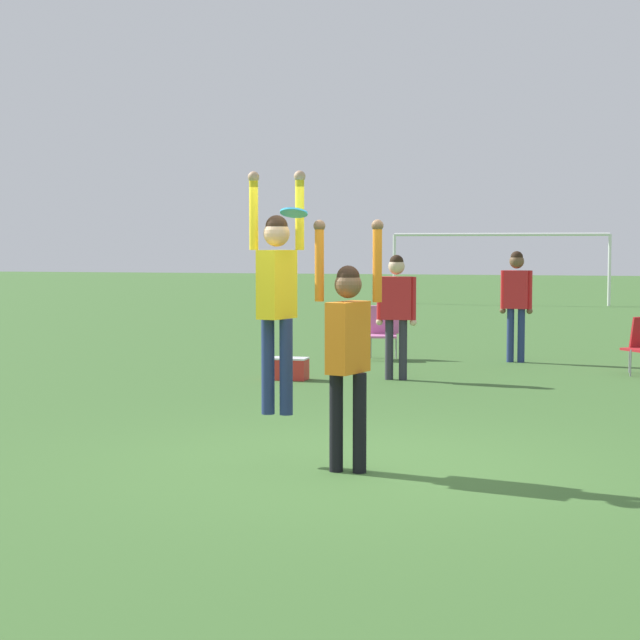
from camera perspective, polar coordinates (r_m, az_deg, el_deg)
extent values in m
plane|color=#3D662D|center=(9.69, 1.77, -7.78)|extent=(120.00, 120.00, 0.00)
cylinder|color=navy|center=(9.69, -2.79, -2.48)|extent=(0.12, 0.12, 0.87)
cylinder|color=navy|center=(9.64, -1.82, -2.51)|extent=(0.12, 0.12, 0.87)
cube|color=yellow|center=(9.61, -2.32, 1.91)|extent=(0.30, 0.42, 0.62)
sphere|color=tan|center=(9.60, -2.33, 4.63)|extent=(0.24, 0.24, 0.24)
sphere|color=black|center=(9.60, -2.33, 5.02)|extent=(0.20, 0.20, 0.20)
cylinder|color=yellow|center=(9.67, -3.56, 5.68)|extent=(0.08, 0.08, 0.65)
sphere|color=tan|center=(9.68, -3.57, 7.62)|extent=(0.10, 0.10, 0.10)
cylinder|color=yellow|center=(9.54, -1.09, 5.71)|extent=(0.08, 0.08, 0.65)
sphere|color=tan|center=(9.56, -1.09, 7.67)|extent=(0.10, 0.10, 0.10)
cylinder|color=black|center=(9.38, 0.87, -5.46)|extent=(0.12, 0.12, 0.87)
cylinder|color=black|center=(9.33, 2.13, -5.51)|extent=(0.12, 0.12, 0.87)
cube|color=orange|center=(9.26, 1.51, -0.93)|extent=(0.32, 0.50, 0.62)
sphere|color=brown|center=(9.23, 1.51, 1.90)|extent=(0.24, 0.24, 0.24)
sphere|color=black|center=(9.23, 1.51, 2.31)|extent=(0.20, 0.20, 0.20)
cylinder|color=orange|center=(9.28, -0.03, 3.03)|extent=(0.08, 0.08, 0.66)
sphere|color=brown|center=(9.28, -0.03, 5.05)|extent=(0.10, 0.10, 0.10)
cylinder|color=orange|center=(9.17, 3.08, 3.01)|extent=(0.08, 0.08, 0.66)
sphere|color=brown|center=(9.17, 3.08, 5.05)|extent=(0.10, 0.10, 0.10)
cylinder|color=#2D9EDB|center=(9.32, -1.41, 5.74)|extent=(0.24, 0.24, 0.09)
cylinder|color=gray|center=(16.74, 16.23, -2.22)|extent=(0.02, 0.02, 0.40)
cylinder|color=gray|center=(17.21, 16.18, -2.05)|extent=(0.02, 0.02, 0.40)
cylinder|color=gray|center=(18.24, 2.45, -1.52)|extent=(0.02, 0.02, 0.43)
cylinder|color=gray|center=(18.16, 3.84, -1.55)|extent=(0.02, 0.02, 0.43)
cylinder|color=gray|center=(18.68, 2.73, -1.39)|extent=(0.02, 0.02, 0.43)
cylinder|color=gray|center=(18.60, 4.08, -1.42)|extent=(0.02, 0.02, 0.43)
cube|color=#C666A3|center=(18.40, 3.28, -0.86)|extent=(0.62, 0.62, 0.04)
cube|color=#C666A3|center=(18.62, 3.42, 0.02)|extent=(0.54, 0.22, 0.50)
cylinder|color=navy|center=(18.29, 10.12, -0.81)|extent=(0.12, 0.12, 0.91)
cylinder|color=navy|center=(18.28, 10.68, -0.82)|extent=(0.12, 0.12, 0.91)
cube|color=red|center=(18.23, 10.43, 1.61)|extent=(0.42, 0.25, 0.64)
sphere|color=brown|center=(18.22, 10.45, 3.10)|extent=(0.25, 0.25, 0.25)
sphere|color=black|center=(18.22, 10.45, 3.31)|extent=(0.21, 0.21, 0.21)
cylinder|color=red|center=(18.25, 9.73, 1.56)|extent=(0.08, 0.08, 0.68)
sphere|color=brown|center=(18.27, 9.72, 0.50)|extent=(0.10, 0.10, 0.10)
cylinder|color=red|center=(18.22, 11.13, 1.54)|extent=(0.08, 0.08, 0.68)
sphere|color=brown|center=(18.24, 11.12, 0.47)|extent=(0.10, 0.10, 0.10)
cylinder|color=#2D2D38|center=(15.71, 3.71, -1.58)|extent=(0.12, 0.12, 0.89)
cylinder|color=#2D2D38|center=(15.68, 4.45, -1.60)|extent=(0.12, 0.12, 0.89)
cube|color=red|center=(15.64, 4.10, 1.17)|extent=(0.46, 0.22, 0.63)
sphere|color=beige|center=(15.62, 4.10, 2.87)|extent=(0.24, 0.24, 0.24)
sphere|color=black|center=(15.62, 4.11, 3.12)|extent=(0.20, 0.20, 0.20)
cylinder|color=red|center=(15.69, 3.19, 1.12)|extent=(0.08, 0.08, 0.67)
sphere|color=beige|center=(15.71, 3.19, -0.09)|extent=(0.10, 0.10, 0.10)
cylinder|color=red|center=(15.60, 5.00, 1.09)|extent=(0.08, 0.08, 0.67)
sphere|color=beige|center=(15.62, 5.00, -0.13)|extent=(0.10, 0.10, 0.10)
cube|color=red|center=(15.71, -1.64, -2.65)|extent=(0.52, 0.32, 0.30)
cube|color=silver|center=(15.69, -1.64, -2.06)|extent=(0.53, 0.33, 0.02)
cylinder|color=white|center=(36.08, 3.99, 2.74)|extent=(0.10, 0.10, 2.30)
cylinder|color=white|center=(35.53, 15.18, 2.58)|extent=(0.10, 0.10, 2.30)
cylinder|color=white|center=(35.63, 9.56, 4.52)|extent=(7.00, 0.10, 0.10)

